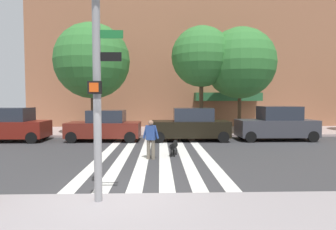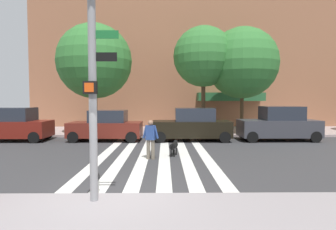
# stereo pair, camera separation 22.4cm
# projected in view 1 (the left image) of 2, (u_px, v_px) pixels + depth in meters

# --- Properties ---
(ground_plane) EXTENTS (160.00, 160.00, 0.00)m
(ground_plane) POSITION_uv_depth(u_px,v_px,m) (136.00, 154.00, 12.71)
(ground_plane) COLOR #353538
(sidewalk_far) EXTENTS (80.00, 6.00, 0.15)m
(sidewalk_far) POSITION_uv_depth(u_px,v_px,m) (146.00, 131.00, 21.46)
(sidewalk_far) COLOR #A6928F
(sidewalk_far) RESTS_ON ground_plane
(crosswalk_stripes) EXTENTS (4.95, 10.95, 0.01)m
(crosswalk_stripes) POSITION_uv_depth(u_px,v_px,m) (154.00, 154.00, 12.73)
(crosswalk_stripes) COLOR silver
(crosswalk_stripes) RESTS_ON ground_plane
(traffic_light_pole) EXTENTS (0.74, 0.46, 5.80)m
(traffic_light_pole) POSITION_uv_depth(u_px,v_px,m) (96.00, 53.00, 6.19)
(traffic_light_pole) COLOR gray
(traffic_light_pole) RESTS_ON sidewalk_near
(parked_car_near_curb) EXTENTS (4.80, 2.03, 2.02)m
(parked_car_near_curb) POSITION_uv_depth(u_px,v_px,m) (7.00, 125.00, 16.62)
(parked_car_near_curb) COLOR maroon
(parked_car_near_curb) RESTS_ON ground_plane
(parked_car_behind_first) EXTENTS (4.38, 1.99, 1.86)m
(parked_car_behind_first) POSITION_uv_depth(u_px,v_px,m) (105.00, 126.00, 16.80)
(parked_car_behind_first) COLOR maroon
(parked_car_behind_first) RESTS_ON ground_plane
(parked_car_third_in_line) EXTENTS (4.71, 2.03, 1.99)m
(parked_car_third_in_line) POSITION_uv_depth(u_px,v_px,m) (191.00, 125.00, 16.95)
(parked_car_third_in_line) COLOR black
(parked_car_third_in_line) RESTS_ON ground_plane
(parked_car_fourth_in_line) EXTENTS (4.68, 1.97, 2.09)m
(parked_car_fourth_in_line) POSITION_uv_depth(u_px,v_px,m) (277.00, 124.00, 17.11)
(parked_car_fourth_in_line) COLOR #36373D
(parked_car_fourth_in_line) RESTS_ON ground_plane
(street_tree_nearest) EXTENTS (5.10, 5.10, 7.53)m
(street_tree_nearest) POSITION_uv_depth(u_px,v_px,m) (92.00, 61.00, 18.92)
(street_tree_nearest) COLOR #4C3823
(street_tree_nearest) RESTS_ON sidewalk_far
(street_tree_middle) EXTENTS (4.16, 4.16, 7.39)m
(street_tree_middle) POSITION_uv_depth(u_px,v_px,m) (202.00, 57.00, 19.18)
(street_tree_middle) COLOR #4C3823
(street_tree_middle) RESTS_ON sidewalk_far
(street_tree_further) EXTENTS (4.94, 4.94, 7.37)m
(street_tree_further) POSITION_uv_depth(u_px,v_px,m) (240.00, 63.00, 19.44)
(street_tree_further) COLOR #4C3823
(street_tree_further) RESTS_ON sidewalk_far
(pedestrian_dog_walker) EXTENTS (0.70, 0.32, 1.64)m
(pedestrian_dog_walker) POSITION_uv_depth(u_px,v_px,m) (151.00, 137.00, 11.60)
(pedestrian_dog_walker) COLOR #6B6051
(pedestrian_dog_walker) RESTS_ON ground_plane
(dog_on_leash) EXTENTS (0.42, 1.07, 0.65)m
(dog_on_leash) POSITION_uv_depth(u_px,v_px,m) (174.00, 146.00, 12.40)
(dog_on_leash) COLOR black
(dog_on_leash) RESTS_ON ground_plane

